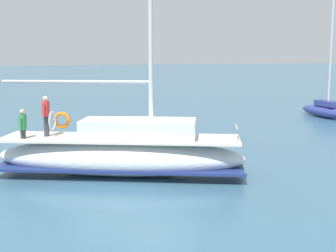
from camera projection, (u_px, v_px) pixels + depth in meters
The scene contains 4 objects.
ground_plane at pixel (156, 173), 18.30m from camera, with size 400.00×400.00×0.00m, color #38607A.
main_sailboat at pixel (122, 152), 17.82m from camera, with size 6.62×9.61×13.64m.
moored_catamaran at pixel (325, 109), 34.47m from camera, with size 5.40×1.73×8.88m.
mooring_buoy at pixel (80, 142), 23.54m from camera, with size 0.73×0.73×0.96m.
Camera 1 is at (16.57, -6.55, 4.60)m, focal length 49.55 mm.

